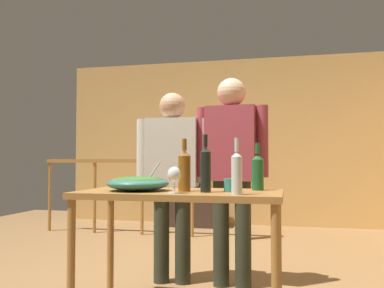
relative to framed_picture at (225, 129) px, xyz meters
name	(u,v)px	position (x,y,z in m)	size (l,w,h in m)	color
ground_plane	(179,281)	(0.08, -3.15, -1.52)	(8.34, 8.34, 0.00)	olive
back_wall	(230,142)	(0.08, 0.06, -0.20)	(5.41, 0.10, 2.64)	tan
framed_picture	(225,129)	(0.00, 0.00, 0.00)	(0.51, 0.03, 0.43)	gray
stair_railing	(177,185)	(-0.47, -1.18, -0.84)	(2.91, 0.10, 1.08)	#9E6B33
tv_console	(193,211)	(-0.45, -0.29, -1.29)	(0.90, 0.40, 0.45)	#38281E
flat_screen_tv	(193,180)	(-0.45, -0.32, -0.81)	(0.56, 0.12, 0.44)	black
serving_table	(180,205)	(0.28, -3.90, -0.80)	(1.32, 0.66, 0.81)	#9E6B33
salad_bowl	(138,183)	(0.01, -3.95, -0.66)	(0.41, 0.41, 0.21)	#337060
wine_glass	(174,175)	(0.30, -4.11, -0.60)	(0.08, 0.08, 0.16)	silver
wine_bottle_green	(258,171)	(0.78, -3.73, -0.58)	(0.08, 0.08, 0.32)	#1E5628
wine_bottle_dark	(206,169)	(0.47, -3.98, -0.56)	(0.07, 0.07, 0.36)	black
wine_bottle_amber	(184,170)	(0.32, -3.94, -0.57)	(0.08, 0.08, 0.34)	brown
wine_bottle_clear	(237,172)	(0.68, -4.12, -0.58)	(0.06, 0.06, 0.33)	silver
mug_teal	(230,185)	(0.62, -3.91, -0.67)	(0.11, 0.08, 0.08)	teal
person_standing_left	(172,169)	(0.03, -3.21, -0.58)	(0.61, 0.26, 1.58)	#2D3323
person_standing_right	(232,162)	(0.53, -3.21, -0.52)	(0.59, 0.25, 1.68)	#2D3323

